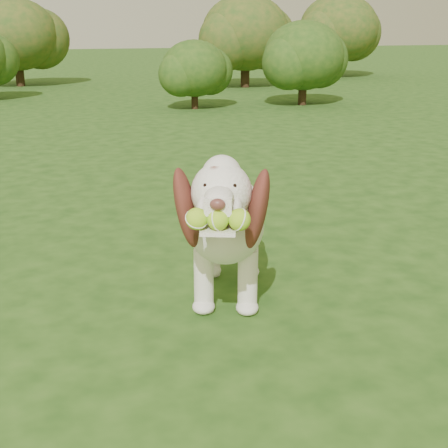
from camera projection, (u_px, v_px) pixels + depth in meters
name	position (u px, v px, depth m)	size (l,w,h in m)	color
ground	(105.00, 273.00, 3.73)	(80.00, 80.00, 0.00)	#1D4112
dog	(227.00, 217.00, 3.22)	(0.81, 1.30, 0.88)	white
shrub_c	(194.00, 68.00, 10.95)	(1.16, 1.16, 1.20)	#382314
shrub_i	(16.00, 35.00, 15.04)	(2.01, 2.01, 2.08)	#382314
shrub_h	(339.00, 28.00, 17.78)	(2.23, 2.23, 2.31)	#382314
shrub_d	(304.00, 56.00, 11.46)	(1.48, 1.48, 1.53)	#382314
shrub_f	(245.00, 33.00, 14.77)	(2.08, 2.08, 2.15)	#382314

